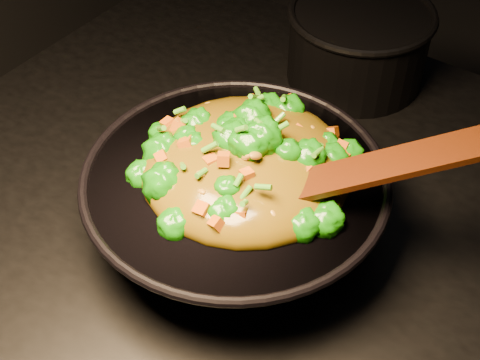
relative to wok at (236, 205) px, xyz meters
The scene contains 4 objects.
wok is the anchor object (origin of this frame).
stir_fry 0.10m from the wok, 77.30° to the left, with size 0.26×0.26×0.09m, color #177408, non-canonical shape.
spatula 0.18m from the wok, 14.85° to the left, with size 0.31×0.05×0.01m, color #381907.
back_pot 0.40m from the wok, 95.25° to the left, with size 0.23×0.23×0.13m, color black.
Camera 1 is at (0.27, -0.56, 1.59)m, focal length 50.00 mm.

